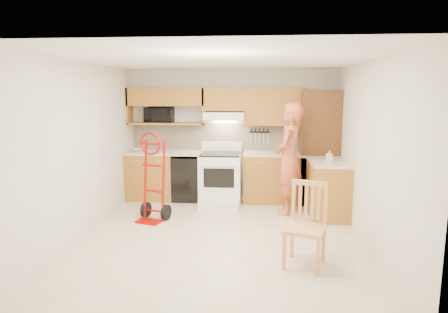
# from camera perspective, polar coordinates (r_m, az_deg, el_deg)

# --- Properties ---
(floor) EXTENTS (4.00, 4.50, 0.02)m
(floor) POSITION_cam_1_polar(r_m,az_deg,el_deg) (5.73, -0.43, -11.85)
(floor) COLOR beige
(floor) RESTS_ON ground
(ceiling) EXTENTS (4.00, 4.50, 0.02)m
(ceiling) POSITION_cam_1_polar(r_m,az_deg,el_deg) (5.36, -0.46, 14.13)
(ceiling) COLOR white
(ceiling) RESTS_ON ground
(wall_back) EXTENTS (4.00, 0.02, 2.50)m
(wall_back) POSITION_cam_1_polar(r_m,az_deg,el_deg) (7.64, 1.10, 3.29)
(wall_back) COLOR silver
(wall_back) RESTS_ON ground
(wall_front) EXTENTS (4.00, 0.02, 2.50)m
(wall_front) POSITION_cam_1_polar(r_m,az_deg,el_deg) (3.21, -4.14, -5.51)
(wall_front) COLOR silver
(wall_front) RESTS_ON ground
(wall_left) EXTENTS (0.02, 4.50, 2.50)m
(wall_left) POSITION_cam_1_polar(r_m,az_deg,el_deg) (5.93, -20.16, 0.90)
(wall_left) COLOR silver
(wall_left) RESTS_ON ground
(wall_right) EXTENTS (0.02, 4.50, 2.50)m
(wall_right) POSITION_cam_1_polar(r_m,az_deg,el_deg) (5.59, 20.53, 0.39)
(wall_right) COLOR silver
(wall_right) RESTS_ON ground
(backsplash) EXTENTS (3.92, 0.03, 0.55)m
(backsplash) POSITION_cam_1_polar(r_m,az_deg,el_deg) (7.62, 1.09, 2.90)
(backsplash) COLOR beige
(backsplash) RESTS_ON wall_back
(lower_cab_left) EXTENTS (0.90, 0.60, 0.90)m
(lower_cab_left) POSITION_cam_1_polar(r_m,az_deg,el_deg) (7.72, -10.64, -2.82)
(lower_cab_left) COLOR #A8752C
(lower_cab_left) RESTS_ON ground
(dishwasher) EXTENTS (0.60, 0.60, 0.85)m
(dishwasher) POSITION_cam_1_polar(r_m,az_deg,el_deg) (7.56, -5.14, -3.15)
(dishwasher) COLOR black
(dishwasher) RESTS_ON ground
(lower_cab_right) EXTENTS (1.14, 0.60, 0.90)m
(lower_cab_right) POSITION_cam_1_polar(r_m,az_deg,el_deg) (7.46, 7.32, -3.18)
(lower_cab_right) COLOR #A8752C
(lower_cab_right) RESTS_ON ground
(countertop_left) EXTENTS (1.50, 0.63, 0.04)m
(countertop_left) POSITION_cam_1_polar(r_m,az_deg,el_deg) (7.56, -8.56, 0.60)
(countertop_left) COLOR beige
(countertop_left) RESTS_ON lower_cab_left
(countertop_right) EXTENTS (1.14, 0.63, 0.04)m
(countertop_right) POSITION_cam_1_polar(r_m,az_deg,el_deg) (7.37, 7.39, 0.39)
(countertop_right) COLOR beige
(countertop_right) RESTS_ON lower_cab_right
(cab_return_right) EXTENTS (0.60, 1.00, 0.90)m
(cab_return_right) POSITION_cam_1_polar(r_m,az_deg,el_deg) (6.78, 15.00, -4.71)
(cab_return_right) COLOR #A8752C
(cab_return_right) RESTS_ON ground
(countertop_return) EXTENTS (0.63, 1.00, 0.04)m
(countertop_return) POSITION_cam_1_polar(r_m,az_deg,el_deg) (6.68, 15.17, -0.80)
(countertop_return) COLOR beige
(countertop_return) RESTS_ON cab_return_right
(pantry_tall) EXTENTS (0.70, 0.60, 2.10)m
(pantry_tall) POSITION_cam_1_polar(r_m,az_deg,el_deg) (7.43, 13.74, 1.29)
(pantry_tall) COLOR brown
(pantry_tall) RESTS_ON ground
(upper_cab_left) EXTENTS (1.50, 0.33, 0.34)m
(upper_cab_left) POSITION_cam_1_polar(r_m,az_deg,el_deg) (7.60, -8.52, 8.67)
(upper_cab_left) COLOR #A8752C
(upper_cab_left) RESTS_ON wall_back
(upper_shelf_mw) EXTENTS (1.50, 0.33, 0.04)m
(upper_shelf_mw) POSITION_cam_1_polar(r_m,az_deg,el_deg) (7.63, -8.42, 4.84)
(upper_shelf_mw) COLOR #A8752C
(upper_shelf_mw) RESTS_ON wall_back
(upper_cab_center) EXTENTS (0.76, 0.33, 0.44)m
(upper_cab_center) POSITION_cam_1_polar(r_m,az_deg,el_deg) (7.43, 0.10, 8.45)
(upper_cab_center) COLOR #A8752C
(upper_cab_center) RESTS_ON wall_back
(upper_cab_right) EXTENTS (1.14, 0.33, 0.70)m
(upper_cab_right) POSITION_cam_1_polar(r_m,az_deg,el_deg) (7.42, 7.49, 7.29)
(upper_cab_right) COLOR #A8752C
(upper_cab_right) RESTS_ON wall_back
(range_hood) EXTENTS (0.76, 0.46, 0.14)m
(range_hood) POSITION_cam_1_polar(r_m,az_deg,el_deg) (7.38, 0.06, 6.03)
(range_hood) COLOR white
(range_hood) RESTS_ON wall_back
(knife_strip) EXTENTS (0.40, 0.05, 0.29)m
(knife_strip) POSITION_cam_1_polar(r_m,az_deg,el_deg) (7.57, 5.24, 3.12)
(knife_strip) COLOR black
(knife_strip) RESTS_ON backsplash
(microwave) EXTENTS (0.53, 0.37, 0.29)m
(microwave) POSITION_cam_1_polar(r_m,az_deg,el_deg) (7.65, -9.50, 6.07)
(microwave) COLOR black
(microwave) RESTS_ON upper_shelf_mw
(range) EXTENTS (0.76, 1.00, 1.12)m
(range) POSITION_cam_1_polar(r_m,az_deg,el_deg) (7.19, -0.57, -2.65)
(range) COLOR white
(range) RESTS_ON ground
(person) EXTENTS (0.66, 0.81, 1.90)m
(person) POSITION_cam_1_polar(r_m,az_deg,el_deg) (6.68, 9.51, -0.32)
(person) COLOR #C9593B
(person) RESTS_ON ground
(hand_truck) EXTENTS (0.63, 0.61, 1.31)m
(hand_truck) POSITION_cam_1_polar(r_m,az_deg,el_deg) (6.34, -10.64, -3.62)
(hand_truck) COLOR #A60A01
(hand_truck) RESTS_ON ground
(dining_chair) EXTENTS (0.59, 0.62, 1.01)m
(dining_chair) POSITION_cam_1_polar(r_m,az_deg,el_deg) (4.77, 11.84, -9.94)
(dining_chair) COLOR tan
(dining_chair) RESTS_ON ground
(soap_bottle) EXTENTS (0.11, 0.11, 0.18)m
(soap_bottle) POSITION_cam_1_polar(r_m,az_deg,el_deg) (6.64, 15.24, 0.11)
(soap_bottle) COLOR white
(soap_bottle) RESTS_ON countertop_return
(bowl) EXTENTS (0.21, 0.21, 0.05)m
(bowl) POSITION_cam_1_polar(r_m,az_deg,el_deg) (7.70, -12.54, 0.97)
(bowl) COLOR white
(bowl) RESTS_ON countertop_left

